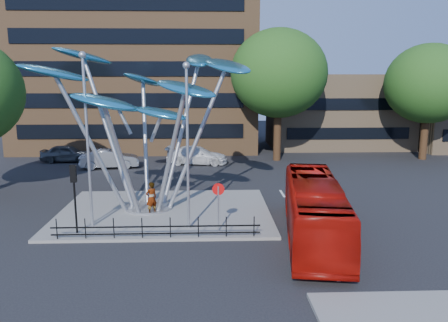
{
  "coord_description": "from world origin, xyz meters",
  "views": [
    {
      "loc": [
        1.5,
        -18.28,
        7.73
      ],
      "look_at": [
        2.34,
        4.0,
        3.43
      ],
      "focal_mm": 35.0,
      "sensor_mm": 36.0,
      "label": 1
    }
  ],
  "objects_px": {
    "tree_right": "(279,74)",
    "parked_car_mid": "(110,159)",
    "red_bus": "(314,209)",
    "street_lamp_right": "(187,132)",
    "parked_car_left": "(67,153)",
    "traffic_light_island": "(74,184)",
    "street_lamp_left": "(87,126)",
    "leaf_sculpture": "(144,93)",
    "tree_far": "(429,84)",
    "parked_car_right": "(197,155)",
    "pedestrian": "(151,198)",
    "no_entry_sign_island": "(218,199)"
  },
  "relations": [
    {
      "from": "tree_right",
      "to": "parked_car_mid",
      "type": "xyz_separation_m",
      "value": [
        -14.96,
        -3.1,
        -7.22
      ]
    },
    {
      "from": "red_bus",
      "to": "tree_right",
      "type": "bearing_deg",
      "value": 94.63
    },
    {
      "from": "street_lamp_right",
      "to": "parked_car_left",
      "type": "distance_m",
      "value": 22.81
    },
    {
      "from": "traffic_light_island",
      "to": "red_bus",
      "type": "bearing_deg",
      "value": -3.75
    },
    {
      "from": "street_lamp_left",
      "to": "red_bus",
      "type": "bearing_deg",
      "value": -9.01
    },
    {
      "from": "leaf_sculpture",
      "to": "red_bus",
      "type": "xyz_separation_m",
      "value": [
        8.67,
        -4.94,
        -5.41
      ]
    },
    {
      "from": "red_bus",
      "to": "parked_car_mid",
      "type": "distance_m",
      "value": 21.88
    },
    {
      "from": "tree_far",
      "to": "parked_car_right",
      "type": "distance_m",
      "value": 22.45
    },
    {
      "from": "leaf_sculpture",
      "to": "parked_car_mid",
      "type": "relative_size",
      "value": 2.58
    },
    {
      "from": "tree_far",
      "to": "parked_car_right",
      "type": "height_order",
      "value": "tree_far"
    },
    {
      "from": "tree_far",
      "to": "red_bus",
      "type": "height_order",
      "value": "tree_far"
    },
    {
      "from": "tree_far",
      "to": "leaf_sculpture",
      "type": "xyz_separation_m",
      "value": [
        -24.07,
        -15.32,
        -0.23
      ]
    },
    {
      "from": "leaf_sculpture",
      "to": "parked_car_right",
      "type": "xyz_separation_m",
      "value": [
        2.58,
        13.77,
        -6.08
      ]
    },
    {
      "from": "pedestrian",
      "to": "parked_car_left",
      "type": "bearing_deg",
      "value": -96.29
    },
    {
      "from": "no_entry_sign_island",
      "to": "parked_car_mid",
      "type": "height_order",
      "value": "no_entry_sign_island"
    },
    {
      "from": "red_bus",
      "to": "parked_car_left",
      "type": "height_order",
      "value": "red_bus"
    },
    {
      "from": "tree_far",
      "to": "parked_car_mid",
      "type": "distance_m",
      "value": 29.8
    },
    {
      "from": "street_lamp_left",
      "to": "parked_car_right",
      "type": "bearing_deg",
      "value": 73.55
    },
    {
      "from": "leaf_sculpture",
      "to": "red_bus",
      "type": "height_order",
      "value": "leaf_sculpture"
    },
    {
      "from": "tree_right",
      "to": "no_entry_sign_island",
      "type": "relative_size",
      "value": 4.94
    },
    {
      "from": "parked_car_right",
      "to": "pedestrian",
      "type": "bearing_deg",
      "value": 179.56
    },
    {
      "from": "tree_far",
      "to": "no_entry_sign_island",
      "type": "bearing_deg",
      "value": -135.75
    },
    {
      "from": "tree_far",
      "to": "no_entry_sign_island",
      "type": "distance_m",
      "value": 28.42
    },
    {
      "from": "traffic_light_island",
      "to": "no_entry_sign_island",
      "type": "xyz_separation_m",
      "value": [
        7.0,
        0.02,
        -0.8
      ]
    },
    {
      "from": "street_lamp_left",
      "to": "tree_far",
      "type": "bearing_deg",
      "value": 34.92
    },
    {
      "from": "tree_far",
      "to": "parked_car_mid",
      "type": "xyz_separation_m",
      "value": [
        -28.96,
        -3.1,
        -6.29
      ]
    },
    {
      "from": "parked_car_mid",
      "to": "parked_car_right",
      "type": "height_order",
      "value": "parked_car_mid"
    },
    {
      "from": "no_entry_sign_island",
      "to": "parked_car_left",
      "type": "distance_m",
      "value": 23.66
    },
    {
      "from": "street_lamp_left",
      "to": "pedestrian",
      "type": "height_order",
      "value": "street_lamp_left"
    },
    {
      "from": "tree_far",
      "to": "parked_car_left",
      "type": "relative_size",
      "value": 2.32
    },
    {
      "from": "tree_far",
      "to": "street_lamp_left",
      "type": "height_order",
      "value": "tree_far"
    },
    {
      "from": "red_bus",
      "to": "no_entry_sign_island",
      "type": "bearing_deg",
      "value": 179.0
    },
    {
      "from": "leaf_sculpture",
      "to": "pedestrian",
      "type": "relative_size",
      "value": 6.9
    },
    {
      "from": "pedestrian",
      "to": "parked_car_left",
      "type": "xyz_separation_m",
      "value": [
        -9.83,
        16.53,
        -0.28
      ]
    },
    {
      "from": "parked_car_left",
      "to": "no_entry_sign_island",
      "type": "bearing_deg",
      "value": -146.14
    },
    {
      "from": "leaf_sculpture",
      "to": "street_lamp_right",
      "type": "distance_m",
      "value": 4.83
    },
    {
      "from": "leaf_sculpture",
      "to": "traffic_light_island",
      "type": "bearing_deg",
      "value": -125.04
    },
    {
      "from": "street_lamp_left",
      "to": "parked_car_right",
      "type": "relative_size",
      "value": 1.61
    },
    {
      "from": "street_lamp_left",
      "to": "traffic_light_island",
      "type": "xyz_separation_m",
      "value": [
        -0.5,
        -1.0,
        -2.74
      ]
    },
    {
      "from": "parked_car_left",
      "to": "parked_car_mid",
      "type": "relative_size",
      "value": 0.94
    },
    {
      "from": "pedestrian",
      "to": "parked_car_left",
      "type": "distance_m",
      "value": 19.23
    },
    {
      "from": "street_lamp_right",
      "to": "street_lamp_left",
      "type": "bearing_deg",
      "value": 174.29
    },
    {
      "from": "street_lamp_right",
      "to": "parked_car_right",
      "type": "xyz_separation_m",
      "value": [
        0.01,
        17.45,
        -4.3
      ]
    },
    {
      "from": "traffic_light_island",
      "to": "red_bus",
      "type": "height_order",
      "value": "traffic_light_island"
    },
    {
      "from": "tree_far",
      "to": "parked_car_left",
      "type": "xyz_separation_m",
      "value": [
        -33.51,
        -0.09,
        -6.31
      ]
    },
    {
      "from": "pedestrian",
      "to": "no_entry_sign_island",
      "type": "bearing_deg",
      "value": 105.05
    },
    {
      "from": "street_lamp_left",
      "to": "pedestrian",
      "type": "relative_size",
      "value": 4.77
    },
    {
      "from": "street_lamp_left",
      "to": "tree_right",
      "type": "bearing_deg",
      "value": 55.95
    },
    {
      "from": "street_lamp_left",
      "to": "pedestrian",
      "type": "bearing_deg",
      "value": 33.73
    },
    {
      "from": "tree_right",
      "to": "parked_car_right",
      "type": "relative_size",
      "value": 2.21
    }
  ]
}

